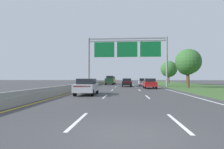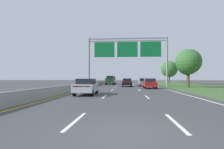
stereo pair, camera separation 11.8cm
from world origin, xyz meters
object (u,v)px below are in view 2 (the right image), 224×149
object	(u,v)px
roadside_tree_mid	(188,62)
roadside_tree_distant	(169,69)
car_gold_left_lane_suv	(112,80)
car_silver_left_lane_sedan	(86,86)
car_black_centre_lane_sedan	(127,82)
car_white_right_lane_sedan	(143,82)
overhead_sign_gantry	(127,52)
roadside_tree_far	(187,65)
pickup_truck_darkgreen	(110,80)
car_red_right_lane_sedan	(150,83)

from	to	relation	value
roadside_tree_mid	roadside_tree_distant	xyz separation A→B (m)	(3.10, 27.03, 0.08)
car_gold_left_lane_suv	car_silver_left_lane_sedan	xyz separation A→B (m)	(0.09, -34.97, -0.28)
car_black_centre_lane_sedan	roadside_tree_distant	size ratio (longest dim) A/B	0.63
car_black_centre_lane_sedan	roadside_tree_mid	xyz separation A→B (m)	(10.40, -3.45, 3.61)
car_white_right_lane_sedan	roadside_tree_mid	bearing A→B (deg)	-135.43
overhead_sign_gantry	car_gold_left_lane_suv	xyz separation A→B (m)	(-4.21, 18.30, -5.54)
roadside_tree_distant	roadside_tree_far	bearing A→B (deg)	-84.95
overhead_sign_gantry	roadside_tree_distant	distance (m)	27.94
pickup_truck_darkgreen	roadside_tree_far	world-z (taller)	roadside_tree_far
car_white_right_lane_sedan	roadside_tree_mid	size ratio (longest dim) A/B	0.68
car_gold_left_lane_suv	car_white_right_lane_sedan	size ratio (longest dim) A/B	1.07
car_gold_left_lane_suv	car_black_centre_lane_sedan	xyz separation A→B (m)	(4.13, -17.46, -0.28)
overhead_sign_gantry	car_red_right_lane_sedan	size ratio (longest dim) A/B	3.41
car_black_centre_lane_sedan	car_white_right_lane_sedan	xyz separation A→B (m)	(3.53, 3.95, 0.00)
pickup_truck_darkgreen	roadside_tree_mid	bearing A→B (deg)	-133.18
car_red_right_lane_sedan	roadside_tree_far	size ratio (longest dim) A/B	0.62
roadside_tree_distant	car_red_right_lane_sedan	bearing A→B (deg)	-108.61
roadside_tree_far	roadside_tree_distant	world-z (taller)	roadside_tree_far
car_silver_left_lane_sedan	car_red_right_lane_sedan	bearing A→B (deg)	-34.30
pickup_truck_darkgreen	roadside_tree_distant	bearing A→B (deg)	-52.78
car_gold_left_lane_suv	roadside_tree_far	size ratio (longest dim) A/B	0.66
car_gold_left_lane_suv	car_black_centre_lane_sedan	bearing A→B (deg)	-168.11
roadside_tree_distant	pickup_truck_darkgreen	bearing A→B (deg)	-141.25
car_white_right_lane_sedan	roadside_tree_far	world-z (taller)	roadside_tree_far
car_gold_left_lane_suv	roadside_tree_far	world-z (taller)	roadside_tree_far
car_gold_left_lane_suv	roadside_tree_far	xyz separation A→B (m)	(18.81, -7.28, 3.65)
pickup_truck_darkgreen	car_gold_left_lane_suv	world-z (taller)	pickup_truck_darkgreen
roadside_tree_far	car_black_centre_lane_sedan	bearing A→B (deg)	-145.28
roadside_tree_mid	car_red_right_lane_sedan	bearing A→B (deg)	-159.87
car_black_centre_lane_sedan	car_silver_left_lane_sedan	world-z (taller)	same
car_red_right_lane_sedan	roadside_tree_distant	distance (m)	31.38
car_red_right_lane_sedan	car_white_right_lane_sedan	world-z (taller)	same
car_red_right_lane_sedan	overhead_sign_gantry	bearing A→B (deg)	34.85
overhead_sign_gantry	roadside_tree_far	distance (m)	18.39
car_red_right_lane_sedan	roadside_tree_mid	world-z (taller)	roadside_tree_mid
car_white_right_lane_sedan	roadside_tree_mid	world-z (taller)	roadside_tree_mid
pickup_truck_darkgreen	roadside_tree_far	distance (m)	19.16
pickup_truck_darkgreen	car_white_right_lane_sedan	size ratio (longest dim) A/B	1.22
overhead_sign_gantry	pickup_truck_darkgreen	xyz separation A→B (m)	(-4.19, 10.28, -5.56)
car_silver_left_lane_sedan	roadside_tree_far	world-z (taller)	roadside_tree_far
pickup_truck_darkgreen	roadside_tree_far	bearing A→B (deg)	-89.29
overhead_sign_gantry	pickup_truck_darkgreen	size ratio (longest dim) A/B	2.76
car_red_right_lane_sedan	roadside_tree_mid	xyz separation A→B (m)	(6.84, 2.51, 3.61)
car_white_right_lane_sedan	roadside_tree_distant	bearing A→B (deg)	-25.23
roadside_tree_distant	car_white_right_lane_sedan	bearing A→B (deg)	-116.95
car_red_right_lane_sedan	roadside_tree_distant	world-z (taller)	roadside_tree_distant
pickup_truck_darkgreen	roadside_tree_distant	world-z (taller)	roadside_tree_distant
car_white_right_lane_sedan	overhead_sign_gantry	bearing A→B (deg)	146.01
car_white_right_lane_sedan	car_gold_left_lane_suv	bearing A→B (deg)	31.26
roadside_tree_far	roadside_tree_distant	size ratio (longest dim) A/B	1.01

